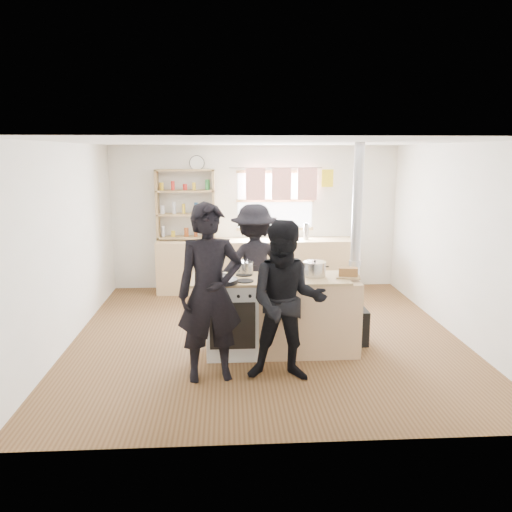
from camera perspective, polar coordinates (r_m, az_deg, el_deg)
name	(u,v)px	position (r m, az deg, el deg)	size (l,w,h in m)	color
ground	(266,336)	(6.69, 1.14, -9.11)	(5.00, 5.00, 0.01)	brown
back_counter	(256,265)	(8.69, 0.01, -1.07)	(3.40, 0.55, 0.90)	tan
shelving_unit	(186,204)	(8.65, -8.05, 5.89)	(1.00, 0.28, 1.20)	tan
thermos	(306,232)	(8.67, 5.75, 2.77)	(0.10, 0.10, 0.27)	silver
cooking_island	(282,315)	(6.03, 2.95, -6.75)	(1.97, 0.64, 0.93)	white
skillet_greens	(224,281)	(5.65, -3.72, -2.84)	(0.43, 0.43, 0.05)	black
roast_tray	(281,273)	(5.94, 2.93, -2.01)	(0.37, 0.28, 0.06)	silver
stockpot_stove	(245,268)	(6.06, -1.29, -1.35)	(0.21, 0.21, 0.17)	#B5B5B7
stockpot_counter	(315,269)	(5.97, 6.72, -1.49)	(0.27, 0.27, 0.20)	#B2B2B4
bread_board	(348,273)	(5.98, 10.48, -1.96)	(0.31, 0.25, 0.12)	tan
flue_heater	(354,293)	(6.36, 11.11, -4.13)	(0.35, 0.35, 2.50)	black
person_near_left	(210,293)	(5.22, -5.27, -4.24)	(0.69, 0.45, 1.89)	black
person_near_right	(287,302)	(5.21, 3.54, -5.26)	(0.83, 0.65, 1.71)	black
person_far	(254,266)	(6.83, -0.22, -1.17)	(1.10, 0.63, 1.70)	black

